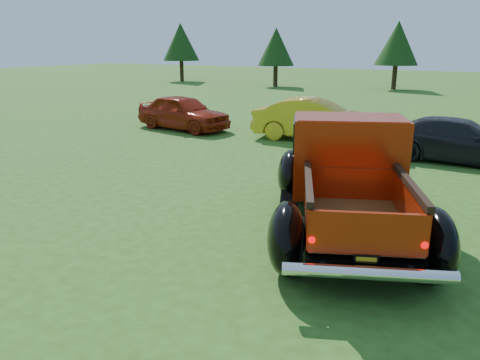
{
  "coord_description": "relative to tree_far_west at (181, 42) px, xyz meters",
  "views": [
    {
      "loc": [
        4.08,
        -6.46,
        3.3
      ],
      "look_at": [
        0.44,
        0.2,
        1.09
      ],
      "focal_mm": 35.0,
      "sensor_mm": 36.0,
      "label": 1
    }
  ],
  "objects": [
    {
      "name": "show_car_grey",
      "position": [
        25.28,
        -21.72,
        -2.9
      ],
      "size": [
        4.35,
        1.87,
        1.25
      ],
      "primitive_type": "imported",
      "rotation": [
        0.0,
        0.0,
        1.54
      ],
      "color": "black",
      "rests_on": "ground"
    },
    {
      "name": "show_car_red",
      "position": [
        15.11,
        -21.13,
        -2.83
      ],
      "size": [
        4.25,
        2.23,
        1.38
      ],
      "primitive_type": "imported",
      "rotation": [
        0.0,
        0.0,
        1.42
      ],
      "color": "maroon",
      "rests_on": "ground"
    },
    {
      "name": "pickup_truck",
      "position": [
        23.8,
        -28.13,
        -2.54
      ],
      "size": [
        4.16,
        5.88,
        2.05
      ],
      "rotation": [
        0.0,
        0.0,
        0.38
      ],
      "color": "black",
      "rests_on": "ground"
    },
    {
      "name": "tree_far_west",
      "position": [
        0.0,
        0.0,
        0.0
      ],
      "size": [
        3.33,
        3.33,
        5.2
      ],
      "color": "#332114",
      "rests_on": "ground"
    },
    {
      "name": "show_car_yellow",
      "position": [
        20.5,
        -20.58,
        -2.79
      ],
      "size": [
        4.62,
        2.2,
        1.46
      ],
      "primitive_type": "imported",
      "rotation": [
        0.0,
        0.0,
        1.72
      ],
      "color": "gold",
      "rests_on": "ground"
    },
    {
      "name": "tree_west",
      "position": [
        10.0,
        -1.0,
        -0.41
      ],
      "size": [
        2.94,
        2.94,
        4.6
      ],
      "color": "#332114",
      "rests_on": "ground"
    },
    {
      "name": "ground",
      "position": [
        22.0,
        -30.0,
        -3.52
      ],
      "size": [
        120.0,
        120.0,
        0.0
      ],
      "primitive_type": "plane",
      "color": "#304E16",
      "rests_on": "ground"
    },
    {
      "name": "tree_mid_left",
      "position": [
        19.0,
        1.0,
        -0.14
      ],
      "size": [
        3.2,
        3.2,
        5.0
      ],
      "color": "#332114",
      "rests_on": "ground"
    }
  ]
}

